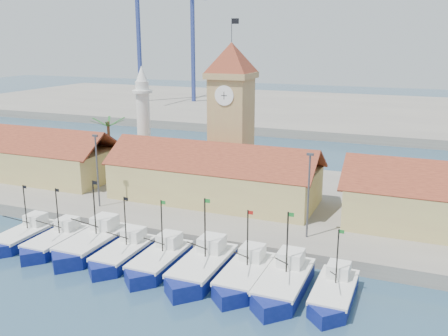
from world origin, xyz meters
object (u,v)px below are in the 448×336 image
at_px(clock_tower, 231,112).
at_px(minaret, 143,120).
at_px(boat_0, 23,237).
at_px(boat_4, 159,262).

height_order(clock_tower, minaret, clock_tower).
relative_size(boat_0, minaret, 0.55).
bearing_deg(boat_4, minaret, 123.10).
relative_size(boat_4, minaret, 0.58).
bearing_deg(clock_tower, boat_4, -85.73).
relative_size(clock_tower, minaret, 1.39).
bearing_deg(minaret, clock_tower, -7.61).
distance_m(boat_4, clock_tower, 26.31).
relative_size(boat_0, clock_tower, 0.39).
relative_size(boat_0, boat_4, 0.95).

